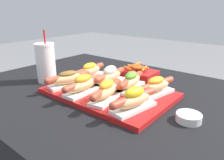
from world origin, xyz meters
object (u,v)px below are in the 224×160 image
at_px(hot_dog_1, 83,84).
at_px(sauce_bowl, 189,117).
at_px(hot_dog_0, 68,79).
at_px(fries_basket, 138,73).
at_px(hot_dog_4, 90,71).
at_px(drink_cup, 46,63).
at_px(hot_dog_2, 107,91).
at_px(serving_tray, 109,93).
at_px(hot_dog_5, 110,76).
at_px(hot_dog_7, 156,86).
at_px(hot_dog_3, 134,99).
at_px(hot_dog_6, 131,81).

distance_m(hot_dog_1, sauce_bowl, 0.40).
relative_size(hot_dog_0, fries_basket, 1.16).
xyz_separation_m(hot_dog_1, hot_dog_4, (-0.11, 0.15, -0.00)).
bearing_deg(hot_dog_4, sauce_bowl, -8.71).
height_order(hot_dog_0, sauce_bowl, hot_dog_0).
bearing_deg(drink_cup, hot_dog_2, -2.51).
xyz_separation_m(serving_tray, sauce_bowl, (0.32, -0.00, 0.01)).
height_order(serving_tray, drink_cup, drink_cup).
relative_size(serving_tray, hot_dog_0, 2.41).
distance_m(hot_dog_5, drink_cup, 0.31).
bearing_deg(fries_basket, hot_dog_2, -76.27).
distance_m(hot_dog_7, sauce_bowl, 0.19).
relative_size(serving_tray, hot_dog_2, 2.40).
relative_size(serving_tray, sauce_bowl, 6.21).
bearing_deg(sauce_bowl, serving_tray, 179.17).
xyz_separation_m(hot_dog_0, hot_dog_2, (0.21, -0.01, 0.00)).
relative_size(hot_dog_3, hot_dog_4, 0.99).
height_order(sauce_bowl, drink_cup, drink_cup).
bearing_deg(hot_dog_6, hot_dog_2, -93.49).
bearing_deg(hot_dog_5, hot_dog_1, -95.26).
bearing_deg(hot_dog_1, sauce_bowl, 10.86).
xyz_separation_m(hot_dog_7, sauce_bowl, (0.16, -0.09, -0.04)).
distance_m(hot_dog_7, drink_cup, 0.51).
height_order(serving_tray, hot_dog_0, hot_dog_0).
bearing_deg(serving_tray, hot_dog_7, 26.62).
relative_size(hot_dog_2, hot_dog_4, 0.98).
bearing_deg(hot_dog_0, hot_dog_5, 48.60).
xyz_separation_m(hot_dog_5, fries_basket, (0.01, 0.20, -0.03)).
relative_size(hot_dog_5, hot_dog_6, 1.01).
bearing_deg(hot_dog_6, hot_dog_1, -128.76).
relative_size(hot_dog_3, hot_dog_6, 1.00).
xyz_separation_m(hot_dog_0, sauce_bowl, (0.49, 0.06, -0.04)).
bearing_deg(serving_tray, drink_cup, -170.84).
xyz_separation_m(hot_dog_5, sauce_bowl, (0.37, -0.07, -0.04)).
relative_size(hot_dog_4, hot_dog_7, 1.01).
xyz_separation_m(hot_dog_5, hot_dog_7, (0.21, 0.01, -0.00)).
distance_m(hot_dog_5, hot_dog_7, 0.21).
relative_size(hot_dog_2, hot_dog_7, 1.00).
height_order(drink_cup, fries_basket, drink_cup).
height_order(hot_dog_6, hot_dog_7, hot_dog_6).
xyz_separation_m(hot_dog_1, hot_dog_6, (0.12, 0.15, -0.00)).
distance_m(hot_dog_2, hot_dog_6, 0.14).
bearing_deg(hot_dog_6, serving_tray, -129.17).
bearing_deg(hot_dog_7, hot_dog_2, -126.80).
height_order(serving_tray, sauce_bowl, sauce_bowl).
bearing_deg(sauce_bowl, fries_basket, 142.51).
height_order(hot_dog_1, drink_cup, drink_cup).
height_order(hot_dog_3, drink_cup, drink_cup).
relative_size(serving_tray, hot_dog_5, 2.36).
bearing_deg(hot_dog_2, hot_dog_1, -175.59).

